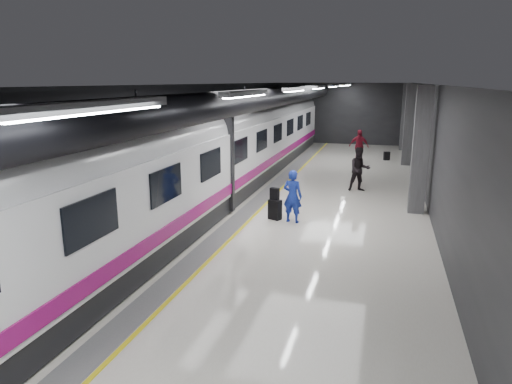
% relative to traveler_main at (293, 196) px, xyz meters
% --- Properties ---
extents(ground, '(40.00, 40.00, 0.00)m').
position_rel_traveler_main_xyz_m(ground, '(-0.48, 0.42, -0.89)').
color(ground, silver).
rests_on(ground, ground).
extents(platform_hall, '(10.02, 40.02, 4.51)m').
position_rel_traveler_main_xyz_m(platform_hall, '(-0.77, 1.38, 2.64)').
color(platform_hall, black).
rests_on(platform_hall, ground).
extents(train, '(3.05, 38.00, 4.05)m').
position_rel_traveler_main_xyz_m(train, '(-3.73, 0.42, 1.18)').
color(train, black).
rests_on(train, ground).
extents(traveler_main, '(0.71, 0.52, 1.79)m').
position_rel_traveler_main_xyz_m(traveler_main, '(0.00, 0.00, 0.00)').
color(traveler_main, '#1847B9').
rests_on(traveler_main, ground).
extents(suitcase_main, '(0.49, 0.41, 0.69)m').
position_rel_traveler_main_xyz_m(suitcase_main, '(-0.63, 0.14, -0.55)').
color(suitcase_main, black).
rests_on(suitcase_main, ground).
extents(shoulder_bag, '(0.34, 0.23, 0.41)m').
position_rel_traveler_main_xyz_m(shoulder_bag, '(-0.66, 0.17, 0.00)').
color(shoulder_bag, black).
rests_on(shoulder_bag, suitcase_main).
extents(traveler_far_a, '(1.11, 0.98, 1.90)m').
position_rel_traveler_main_xyz_m(traveler_far_a, '(1.87, 5.18, 0.05)').
color(traveler_far_a, black).
rests_on(traveler_far_a, ground).
extents(traveler_far_b, '(1.20, 0.68, 1.93)m').
position_rel_traveler_main_xyz_m(traveler_far_b, '(1.40, 12.31, 0.07)').
color(traveler_far_b, maroon).
rests_on(traveler_far_b, ground).
extents(suitcase_far, '(0.40, 0.32, 0.51)m').
position_rel_traveler_main_xyz_m(suitcase_far, '(2.99, 13.69, -0.64)').
color(suitcase_far, black).
rests_on(suitcase_far, ground).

